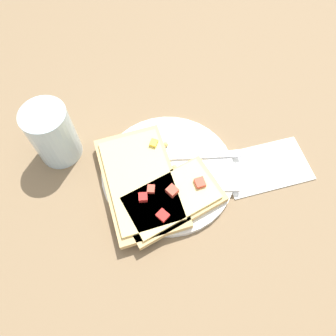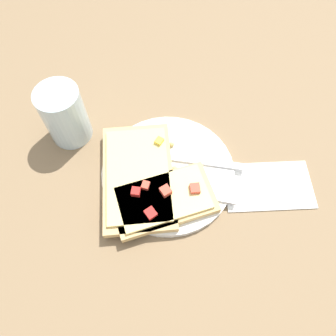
{
  "view_description": "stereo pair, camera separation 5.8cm",
  "coord_description": "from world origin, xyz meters",
  "px_view_note": "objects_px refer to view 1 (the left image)",
  "views": [
    {
      "loc": [
        -0.07,
        -0.26,
        0.53
      ],
      "look_at": [
        0.0,
        0.0,
        0.02
      ],
      "focal_mm": 35.0,
      "sensor_mm": 36.0,
      "label": 1
    },
    {
      "loc": [
        -0.01,
        -0.27,
        0.53
      ],
      "look_at": [
        0.0,
        0.0,
        0.02
      ],
      "focal_mm": 35.0,
      "sensor_mm": 36.0,
      "label": 2
    }
  ],
  "objects_px": {
    "knife": "(195,186)",
    "pizza_slice_corner": "(171,200)",
    "pizza_slice_main": "(140,181)",
    "drinking_glass": "(53,134)",
    "plate": "(168,172)",
    "fork": "(172,157)",
    "napkin": "(266,166)"
  },
  "relations": [
    {
      "from": "pizza_slice_corner",
      "to": "napkin",
      "type": "height_order",
      "value": "pizza_slice_corner"
    },
    {
      "from": "knife",
      "to": "drinking_glass",
      "type": "distance_m",
      "value": 0.26
    },
    {
      "from": "plate",
      "to": "fork",
      "type": "height_order",
      "value": "fork"
    },
    {
      "from": "drinking_glass",
      "to": "fork",
      "type": "bearing_deg",
      "value": -20.79
    },
    {
      "from": "pizza_slice_main",
      "to": "napkin",
      "type": "distance_m",
      "value": 0.23
    },
    {
      "from": "knife",
      "to": "pizza_slice_main",
      "type": "height_order",
      "value": "pizza_slice_main"
    },
    {
      "from": "plate",
      "to": "drinking_glass",
      "type": "distance_m",
      "value": 0.21
    },
    {
      "from": "knife",
      "to": "napkin",
      "type": "relative_size",
      "value": 1.21
    },
    {
      "from": "plate",
      "to": "pizza_slice_main",
      "type": "distance_m",
      "value": 0.06
    },
    {
      "from": "pizza_slice_main",
      "to": "drinking_glass",
      "type": "relative_size",
      "value": 1.84
    },
    {
      "from": "plate",
      "to": "napkin",
      "type": "distance_m",
      "value": 0.18
    },
    {
      "from": "knife",
      "to": "napkin",
      "type": "distance_m",
      "value": 0.14
    },
    {
      "from": "knife",
      "to": "drinking_glass",
      "type": "bearing_deg",
      "value": -17.84
    },
    {
      "from": "drinking_glass",
      "to": "napkin",
      "type": "xyz_separation_m",
      "value": [
        0.36,
        -0.13,
        -0.05
      ]
    },
    {
      "from": "fork",
      "to": "plate",
      "type": "bearing_deg",
      "value": 72.94
    },
    {
      "from": "plate",
      "to": "pizza_slice_corner",
      "type": "distance_m",
      "value": 0.06
    },
    {
      "from": "plate",
      "to": "pizza_slice_main",
      "type": "bearing_deg",
      "value": -166.37
    },
    {
      "from": "plate",
      "to": "knife",
      "type": "height_order",
      "value": "knife"
    },
    {
      "from": "knife",
      "to": "pizza_slice_corner",
      "type": "distance_m",
      "value": 0.05
    },
    {
      "from": "pizza_slice_corner",
      "to": "napkin",
      "type": "distance_m",
      "value": 0.19
    },
    {
      "from": "pizza_slice_main",
      "to": "napkin",
      "type": "xyz_separation_m",
      "value": [
        0.23,
        -0.02,
        -0.02
      ]
    },
    {
      "from": "plate",
      "to": "pizza_slice_corner",
      "type": "xyz_separation_m",
      "value": [
        -0.01,
        -0.06,
        0.02
      ]
    },
    {
      "from": "plate",
      "to": "pizza_slice_corner",
      "type": "bearing_deg",
      "value": -99.54
    },
    {
      "from": "pizza_slice_main",
      "to": "drinking_glass",
      "type": "height_order",
      "value": "drinking_glass"
    },
    {
      "from": "drinking_glass",
      "to": "knife",
      "type": "bearing_deg",
      "value": -32.98
    },
    {
      "from": "pizza_slice_corner",
      "to": "drinking_glass",
      "type": "bearing_deg",
      "value": -57.68
    },
    {
      "from": "fork",
      "to": "knife",
      "type": "distance_m",
      "value": 0.07
    },
    {
      "from": "plate",
      "to": "pizza_slice_main",
      "type": "xyz_separation_m",
      "value": [
        -0.05,
        -0.01,
        0.02
      ]
    },
    {
      "from": "fork",
      "to": "drinking_glass",
      "type": "xyz_separation_m",
      "value": [
        -0.2,
        0.07,
        0.04
      ]
    },
    {
      "from": "fork",
      "to": "napkin",
      "type": "bearing_deg",
      "value": 172.17
    },
    {
      "from": "knife",
      "to": "pizza_slice_corner",
      "type": "height_order",
      "value": "pizza_slice_corner"
    },
    {
      "from": "fork",
      "to": "pizza_slice_main",
      "type": "distance_m",
      "value": 0.08
    }
  ]
}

